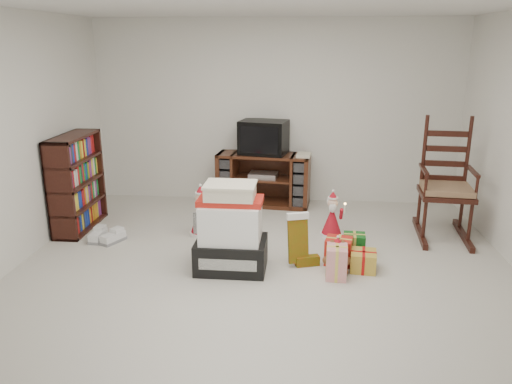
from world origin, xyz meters
TOP-DOWN VIEW (x-y plane):
  - room at (0.00, 0.00)m, footprint 5.01×5.01m
  - tv_stand at (-0.15, 2.24)m, footprint 1.30×0.58m
  - bookshelf at (-2.31, 1.15)m, footprint 0.31×0.93m
  - rocking_chair at (2.00, 1.28)m, footprint 0.65×0.99m
  - gift_pile at (-0.33, 0.14)m, footprint 0.69×0.51m
  - red_suitcase at (-0.36, 0.37)m, footprint 0.40×0.29m
  - stocking at (0.33, 0.29)m, footprint 0.28×0.19m
  - teddy_bear at (0.72, 0.17)m, footprint 0.22×0.19m
  - santa_figurine at (0.72, 1.13)m, footprint 0.27×0.25m
  - mrs_claus_figurine at (-0.80, 1.04)m, footprint 0.30×0.28m
  - sneaker_pair at (-1.85, 0.74)m, footprint 0.39×0.33m
  - gift_cluster at (0.84, 0.31)m, footprint 0.52×0.81m
  - crt_television at (-0.15, 2.26)m, footprint 0.70×0.57m

SIDE VIEW (x-z plane):
  - sneaker_pair at x=-1.85m, z-range 0.00..0.11m
  - gift_cluster at x=0.84m, z-range 0.00..0.24m
  - teddy_bear at x=0.72m, z-range -0.02..0.31m
  - santa_figurine at x=0.72m, z-range -0.06..0.49m
  - mrs_claus_figurine at x=-0.80m, z-range -0.07..0.54m
  - red_suitcase at x=-0.36m, z-range -0.04..0.52m
  - stocking at x=0.33m, z-range 0.00..0.56m
  - tv_stand at x=-0.15m, z-range 0.00..0.72m
  - gift_pile at x=-0.33m, z-range -0.05..0.81m
  - rocking_chair at x=2.00m, z-range -0.23..1.21m
  - bookshelf at x=-2.31m, z-range -0.02..1.12m
  - crt_television at x=-0.15m, z-range 0.72..1.17m
  - room at x=0.00m, z-range -0.01..2.51m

